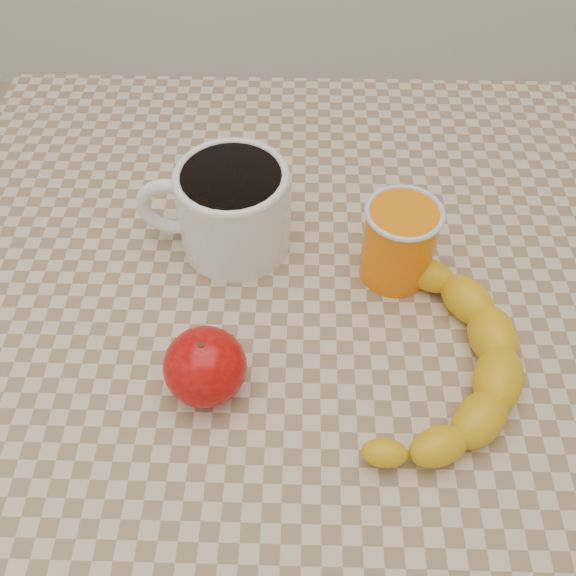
{
  "coord_description": "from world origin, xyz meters",
  "views": [
    {
      "loc": [
        0.01,
        -0.4,
        1.27
      ],
      "look_at": [
        0.0,
        0.0,
        0.77
      ],
      "focal_mm": 40.0,
      "sensor_mm": 36.0,
      "label": 1
    }
  ],
  "objects_px": {
    "table": "(288,346)",
    "banana": "(432,356)",
    "apple": "(205,366)",
    "coffee_mug": "(230,206)",
    "orange_juice_glass": "(399,242)"
  },
  "relations": [
    {
      "from": "coffee_mug",
      "to": "apple",
      "type": "bearing_deg",
      "value": -92.82
    },
    {
      "from": "orange_juice_glass",
      "to": "apple",
      "type": "bearing_deg",
      "value": -141.72
    },
    {
      "from": "table",
      "to": "banana",
      "type": "relative_size",
      "value": 2.5
    },
    {
      "from": "coffee_mug",
      "to": "table",
      "type": "bearing_deg",
      "value": -52.22
    },
    {
      "from": "orange_juice_glass",
      "to": "banana",
      "type": "xyz_separation_m",
      "value": [
        0.02,
        -0.12,
        -0.02
      ]
    },
    {
      "from": "coffee_mug",
      "to": "orange_juice_glass",
      "type": "height_order",
      "value": "coffee_mug"
    },
    {
      "from": "table",
      "to": "apple",
      "type": "bearing_deg",
      "value": -124.71
    },
    {
      "from": "coffee_mug",
      "to": "apple",
      "type": "xyz_separation_m",
      "value": [
        -0.01,
        -0.18,
        -0.02
      ]
    },
    {
      "from": "table",
      "to": "banana",
      "type": "xyz_separation_m",
      "value": [
        0.14,
        -0.08,
        0.11
      ]
    },
    {
      "from": "orange_juice_glass",
      "to": "apple",
      "type": "xyz_separation_m",
      "value": [
        -0.18,
        -0.14,
        -0.01
      ]
    },
    {
      "from": "coffee_mug",
      "to": "banana",
      "type": "bearing_deg",
      "value": -38.9
    },
    {
      "from": "coffee_mug",
      "to": "orange_juice_glass",
      "type": "distance_m",
      "value": 0.18
    },
    {
      "from": "table",
      "to": "apple",
      "type": "xyz_separation_m",
      "value": [
        -0.07,
        -0.1,
        0.12
      ]
    },
    {
      "from": "apple",
      "to": "orange_juice_glass",
      "type": "bearing_deg",
      "value": 38.28
    },
    {
      "from": "banana",
      "to": "table",
      "type": "bearing_deg",
      "value": 163.78
    }
  ]
}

